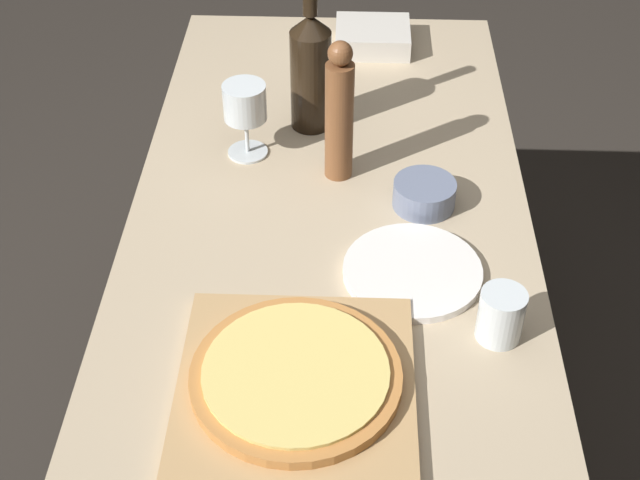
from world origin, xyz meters
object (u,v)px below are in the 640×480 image
at_px(pizza, 296,375).
at_px(wine_bottle, 311,69).
at_px(pepper_mill, 339,114).
at_px(small_bowl, 424,194).
at_px(wine_glass, 245,105).

bearing_deg(pizza, wine_bottle, 90.78).
bearing_deg(pepper_mill, pizza, -95.41).
xyz_separation_m(wine_bottle, pepper_mill, (0.06, -0.17, 0.01)).
bearing_deg(pepper_mill, small_bowl, -29.80).
height_order(pizza, small_bowl, small_bowl).
bearing_deg(pepper_mill, wine_bottle, 109.71).
distance_m(wine_bottle, pepper_mill, 0.18).
height_order(pepper_mill, wine_glass, pepper_mill).
distance_m(wine_glass, small_bowl, 0.38).
distance_m(pepper_mill, small_bowl, 0.21).
xyz_separation_m(wine_bottle, wine_glass, (-0.12, -0.11, -0.02)).
bearing_deg(wine_glass, small_bowl, -24.12).
distance_m(wine_bottle, small_bowl, 0.35).
height_order(wine_bottle, wine_glass, wine_bottle).
height_order(pepper_mill, small_bowl, pepper_mill).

